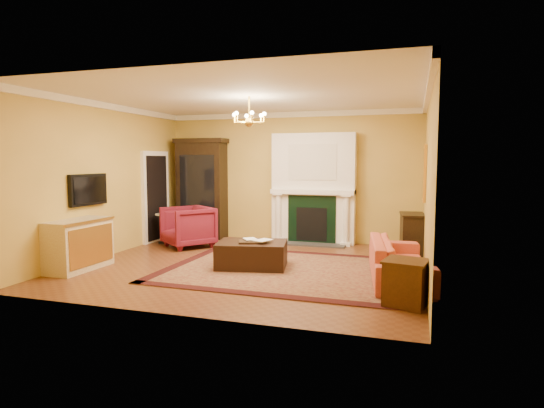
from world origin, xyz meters
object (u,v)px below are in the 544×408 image
at_px(wingback_armchair, 188,225).
at_px(coral_sofa, 400,254).
at_px(end_table, 405,284).
at_px(console_table, 412,236).
at_px(commode, 78,245).
at_px(china_cabinet, 202,191).
at_px(leather_ottoman, 252,254).
at_px(pedestal_table, 164,226).

height_order(wingback_armchair, coral_sofa, wingback_armchair).
distance_m(end_table, console_table, 3.26).
distance_m(commode, console_table, 6.22).
xyz_separation_m(china_cabinet, wingback_armchair, (0.26, -1.24, -0.66)).
xyz_separation_m(wingback_armchair, coral_sofa, (4.50, -1.50, -0.06)).
xyz_separation_m(commode, end_table, (5.45, -0.36, -0.15)).
relative_size(wingback_armchair, commode, 0.84).
distance_m(china_cabinet, end_table, 6.38).
bearing_deg(end_table, coral_sofa, 95.09).
xyz_separation_m(commode, coral_sofa, (5.34, 0.92, -0.01)).
bearing_deg(leather_ottoman, wingback_armchair, 133.85).
relative_size(commode, coral_sofa, 0.54).
bearing_deg(leather_ottoman, china_cabinet, 119.31).
distance_m(wingback_armchair, end_table, 5.40).
xyz_separation_m(end_table, console_table, (0.06, 3.26, 0.12)).
bearing_deg(pedestal_table, china_cabinet, 65.54).
height_order(china_cabinet, commode, china_cabinet).
relative_size(wingback_armchair, end_table, 1.70).
height_order(wingback_armchair, console_table, wingback_armchair).
bearing_deg(pedestal_table, coral_sofa, -18.16).
xyz_separation_m(china_cabinet, coral_sofa, (4.76, -2.74, -0.73)).
relative_size(end_table, leather_ottoman, 0.48).
distance_m(wingback_armchair, coral_sofa, 4.75).
bearing_deg(china_cabinet, commode, -99.78).
bearing_deg(wingback_armchair, end_table, 7.19).
xyz_separation_m(china_cabinet, console_table, (4.93, -0.76, -0.75)).
relative_size(china_cabinet, coral_sofa, 1.06).
xyz_separation_m(pedestal_table, console_table, (5.40, 0.26, 0.01)).
height_order(wingback_armchair, end_table, wingback_armchair).
bearing_deg(commode, coral_sofa, 10.90).
bearing_deg(pedestal_table, commode, -92.40).
relative_size(commode, console_table, 1.43).
relative_size(wingback_armchair, leather_ottoman, 0.82).
bearing_deg(pedestal_table, console_table, 2.75).
bearing_deg(china_cabinet, end_table, -40.34).
distance_m(china_cabinet, commode, 3.77).
bearing_deg(end_table, pedestal_table, 150.70).
bearing_deg(coral_sofa, console_table, -12.46).
xyz_separation_m(wingback_armchair, end_table, (4.62, -2.78, -0.20)).
relative_size(pedestal_table, coral_sofa, 0.31).
xyz_separation_m(commode, leather_ottoman, (2.82, 1.03, -0.20)).
distance_m(wingback_armchair, console_table, 4.70).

